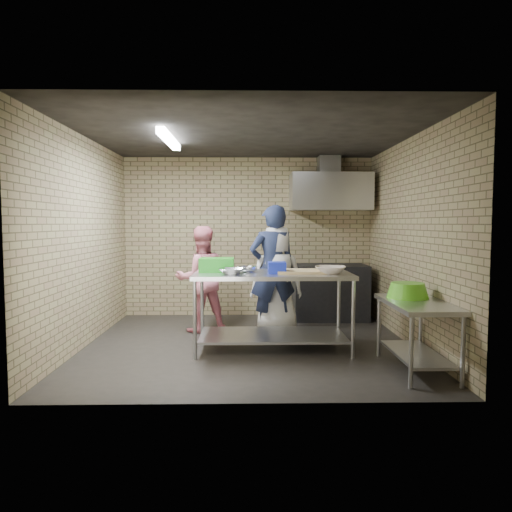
{
  "coord_description": "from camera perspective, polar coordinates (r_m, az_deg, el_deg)",
  "views": [
    {
      "loc": [
        -0.02,
        -6.02,
        1.59
      ],
      "look_at": [
        0.1,
        0.2,
        1.15
      ],
      "focal_mm": 32.9,
      "sensor_mm": 36.0,
      "label": 1
    }
  ],
  "objects": [
    {
      "name": "wall_shelf",
      "position": [
        8.1,
        10.87,
        6.3
      ],
      "size": [
        0.8,
        0.2,
        0.04
      ],
      "primitive_type": "cube",
      "color": "#3F2B19",
      "rests_on": "back_wall"
    },
    {
      "name": "cutting_board",
      "position": [
        5.86,
        5.43,
        -1.86
      ],
      "size": [
        0.59,
        0.45,
        0.03
      ],
      "primitive_type": "cube",
      "color": "tan",
      "rests_on": "prep_table"
    },
    {
      "name": "woman_pink",
      "position": [
        6.91,
        -6.72,
        -2.79
      ],
      "size": [
        0.9,
        0.8,
        1.54
      ],
      "primitive_type": "imported",
      "rotation": [
        0.0,
        0.0,
        3.48
      ],
      "color": "#D57180",
      "rests_on": "floor"
    },
    {
      "name": "floor",
      "position": [
        6.23,
        -0.9,
        -10.74
      ],
      "size": [
        4.2,
        4.2,
        0.0
      ],
      "primitive_type": "plane",
      "color": "black",
      "rests_on": "ground"
    },
    {
      "name": "stove",
      "position": [
        7.88,
        8.95,
        -4.34
      ],
      "size": [
        1.2,
        0.7,
        0.9
      ],
      "primitive_type": "cube",
      "color": "black",
      "rests_on": "floor"
    },
    {
      "name": "green_crate",
      "position": [
        5.97,
        -4.79,
        -1.08
      ],
      "size": [
        0.43,
        0.32,
        0.17
      ],
      "primitive_type": "cube",
      "color": "#1D9F1D",
      "rests_on": "prep_table"
    },
    {
      "name": "man_navy",
      "position": [
        6.71,
        2.03,
        -1.68
      ],
      "size": [
        0.75,
        0.58,
        1.84
      ],
      "primitive_type": "imported",
      "rotation": [
        0.0,
        0.0,
        3.36
      ],
      "color": "#141932",
      "rests_on": "floor"
    },
    {
      "name": "back_wall",
      "position": [
        8.03,
        -0.96,
        2.32
      ],
      "size": [
        4.2,
        0.06,
        2.7
      ],
      "primitive_type": "cube",
      "color": "#958A5D",
      "rests_on": "ground"
    },
    {
      "name": "hood_duct",
      "position": [
        8.05,
        8.86,
        10.84
      ],
      "size": [
        0.35,
        0.3,
        0.3
      ],
      "primitive_type": "cube",
      "color": "#A5A8AD",
      "rests_on": "back_wall"
    },
    {
      "name": "side_counter",
      "position": [
        5.39,
        18.93,
        -9.2
      ],
      "size": [
        0.6,
        1.2,
        0.75
      ],
      "primitive_type": "cube",
      "color": "silver",
      "rests_on": "floor"
    },
    {
      "name": "ceiling",
      "position": [
        6.13,
        -0.93,
        14.48
      ],
      "size": [
        4.2,
        4.2,
        0.0
      ],
      "primitive_type": "plane",
      "rotation": [
        3.14,
        0.0,
        0.0
      ],
      "color": "black",
      "rests_on": "ground"
    },
    {
      "name": "fluorescent_fixture",
      "position": [
        6.19,
        -10.5,
        13.74
      ],
      "size": [
        0.1,
        1.25,
        0.08
      ],
      "primitive_type": "cube",
      "color": "white",
      "rests_on": "ceiling"
    },
    {
      "name": "blue_tub",
      "position": [
        5.75,
        2.55,
        -1.42
      ],
      "size": [
        0.22,
        0.22,
        0.14
      ],
      "primitive_type": "cube",
      "color": "#1728B1",
      "rests_on": "prep_table"
    },
    {
      "name": "mixing_bowl_a",
      "position": [
        5.65,
        -2.96,
        -1.86
      ],
      "size": [
        0.36,
        0.36,
        0.07
      ],
      "primitive_type": "imported",
      "rotation": [
        0.0,
        0.0,
        -0.2
      ],
      "color": "#AFB3B6",
      "rests_on": "prep_table"
    },
    {
      "name": "right_wall",
      "position": [
        6.39,
        18.28,
        1.69
      ],
      "size": [
        0.06,
        4.0,
        2.7
      ],
      "primitive_type": "cube",
      "color": "#958A5D",
      "rests_on": "ground"
    },
    {
      "name": "left_wall",
      "position": [
        6.38,
        -20.15,
        1.64
      ],
      "size": [
        0.06,
        4.0,
        2.7
      ],
      "primitive_type": "cube",
      "color": "#958A5D",
      "rests_on": "ground"
    },
    {
      "name": "prep_table",
      "position": [
        5.93,
        1.99,
        -6.7
      ],
      "size": [
        1.94,
        0.97,
        0.97
      ],
      "primitive_type": "cube",
      "color": "silver",
      "rests_on": "floor"
    },
    {
      "name": "mixing_bowl_b",
      "position": [
        5.89,
        -0.94,
        -1.62
      ],
      "size": [
        0.27,
        0.27,
        0.07
      ],
      "primitive_type": "imported",
      "rotation": [
        0.0,
        0.0,
        -0.2
      ],
      "color": "silver",
      "rests_on": "prep_table"
    },
    {
      "name": "woman_white",
      "position": [
        6.79,
        2.54,
        -2.8
      ],
      "size": [
        0.8,
        0.55,
        1.56
      ],
      "primitive_type": "imported",
      "rotation": [
        0.0,
        0.0,
        3.21
      ],
      "color": "silver",
      "rests_on": "floor"
    },
    {
      "name": "range_hood",
      "position": [
        7.86,
        9.02,
        7.7
      ],
      "size": [
        1.3,
        0.6,
        0.6
      ],
      "primitive_type": "cube",
      "color": "silver",
      "rests_on": "back_wall"
    },
    {
      "name": "front_wall",
      "position": [
        4.03,
        -0.82,
        0.65
      ],
      "size": [
        4.2,
        0.06,
        2.7
      ],
      "primitive_type": "cube",
      "color": "#958A5D",
      "rests_on": "ground"
    },
    {
      "name": "green_basin",
      "position": [
        5.53,
        17.95,
        -3.99
      ],
      "size": [
        0.46,
        0.46,
        0.17
      ],
      "primitive_type": null,
      "color": "#59C626",
      "rests_on": "side_counter"
    },
    {
      "name": "bottle_green",
      "position": [
        8.13,
        11.92,
        6.94
      ],
      "size": [
        0.06,
        0.06,
        0.15
      ],
      "primitive_type": "cylinder",
      "color": "green",
      "rests_on": "wall_shelf"
    },
    {
      "name": "bottle_red",
      "position": [
        8.05,
        9.12,
        7.12
      ],
      "size": [
        0.07,
        0.07,
        0.18
      ],
      "primitive_type": "cylinder",
      "color": "#B22619",
      "rests_on": "wall_shelf"
    },
    {
      "name": "ceramic_bowl",
      "position": [
        5.78,
        9.03,
        -1.68
      ],
      "size": [
        0.44,
        0.44,
        0.09
      ],
      "primitive_type": "imported",
      "rotation": [
        0.0,
        0.0,
        -0.2
      ],
      "color": "#C0AF99",
      "rests_on": "prep_table"
    }
  ]
}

